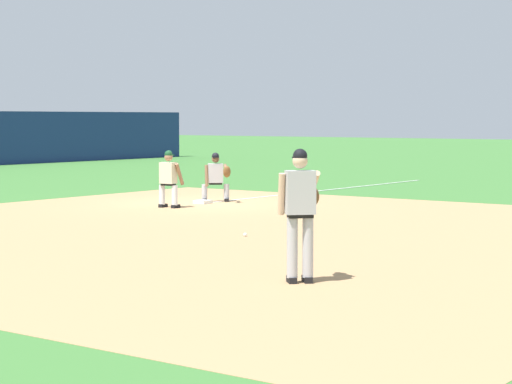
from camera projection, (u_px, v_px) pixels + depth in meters
ground_plane at (203, 204)px, 26.56m from camera, size 160.00×160.00×0.00m
infield_dirt_patch at (236, 231)px, 20.16m from camera, size 18.00×18.00×0.01m
foul_line_stripe at (328, 190)px, 31.49m from camera, size 12.34×0.10×0.00m
first_base_bag at (203, 202)px, 26.55m from camera, size 0.38×0.38×0.09m
baseball at (245, 235)px, 19.17m from camera, size 0.07×0.07×0.07m
pitcher at (301, 207)px, 13.73m from camera, size 0.85×0.55×1.86m
first_baseman at (216, 175)px, 27.00m from camera, size 0.74×1.08×1.34m
baserunner at (169, 177)px, 25.23m from camera, size 0.47×0.61×1.46m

